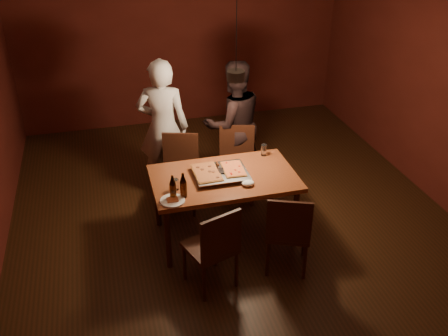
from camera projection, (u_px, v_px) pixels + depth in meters
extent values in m
plane|color=#351B0E|center=(234.00, 221.00, 5.77)|extent=(6.00, 6.00, 0.00)
plane|color=#5A1C14|center=(181.00, 35.00, 7.60)|extent=(5.00, 0.00, 5.00)
plane|color=#5A1C14|center=(397.00, 329.00, 2.55)|extent=(5.00, 0.00, 5.00)
plane|color=#5A1C14|center=(448.00, 87.00, 5.64)|extent=(0.00, 6.00, 6.00)
cube|color=brown|center=(224.00, 178.00, 5.19)|extent=(1.50, 0.90, 0.05)
cylinder|color=#38190F|center=(168.00, 239.00, 4.91)|extent=(0.06, 0.06, 0.70)
cylinder|color=#38190F|center=(295.00, 218.00, 5.21)|extent=(0.06, 0.06, 0.70)
cylinder|color=#38190F|center=(157.00, 199.00, 5.53)|extent=(0.06, 0.06, 0.70)
cylinder|color=#38190F|center=(271.00, 183.00, 5.83)|extent=(0.06, 0.06, 0.70)
cube|color=#38190F|center=(179.00, 176.00, 5.81)|extent=(0.53, 0.53, 0.04)
cube|color=#38190F|center=(181.00, 151.00, 5.85)|extent=(0.41, 0.16, 0.45)
cube|color=#38190F|center=(237.00, 167.00, 5.99)|extent=(0.51, 0.51, 0.04)
cube|color=#38190F|center=(237.00, 142.00, 6.04)|extent=(0.41, 0.14, 0.45)
cube|color=#38190F|center=(210.00, 247.00, 4.67)|extent=(0.53, 0.53, 0.04)
cube|color=#38190F|center=(221.00, 237.00, 4.41)|extent=(0.41, 0.17, 0.45)
cube|color=#38190F|center=(288.00, 231.00, 4.89)|extent=(0.55, 0.55, 0.04)
cube|color=#38190F|center=(289.00, 222.00, 4.61)|extent=(0.40, 0.18, 0.45)
cube|color=silver|center=(220.00, 174.00, 5.17)|extent=(0.58, 0.49, 0.05)
cube|color=maroon|center=(207.00, 172.00, 5.13)|extent=(0.27, 0.41, 0.02)
cube|color=gold|center=(233.00, 169.00, 5.20)|extent=(0.23, 0.35, 0.02)
cylinder|color=black|center=(173.00, 191.00, 4.77)|extent=(0.07, 0.07, 0.16)
cone|color=black|center=(172.00, 180.00, 4.71)|extent=(0.07, 0.07, 0.09)
cylinder|color=black|center=(183.00, 189.00, 4.80)|extent=(0.07, 0.07, 0.16)
cone|color=black|center=(183.00, 178.00, 4.73)|extent=(0.07, 0.07, 0.09)
cylinder|color=silver|center=(175.00, 184.00, 4.93)|extent=(0.07, 0.07, 0.11)
cylinder|color=silver|center=(264.00, 150.00, 5.55)|extent=(0.06, 0.06, 0.13)
cylinder|color=white|center=(173.00, 201.00, 4.76)|extent=(0.24, 0.24, 0.02)
cube|color=gold|center=(172.00, 199.00, 4.75)|extent=(0.11, 0.09, 0.01)
ellipsoid|color=white|center=(248.00, 183.00, 5.00)|extent=(0.13, 0.10, 0.05)
imported|color=silver|center=(163.00, 127.00, 5.99)|extent=(0.71, 0.56, 1.70)
imported|color=black|center=(233.00, 124.00, 6.18)|extent=(0.85, 0.70, 1.61)
cylinder|color=black|center=(236.00, 76.00, 4.90)|extent=(0.18, 0.18, 0.10)
cylinder|color=black|center=(237.00, 19.00, 4.63)|extent=(0.01, 0.01, 1.00)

